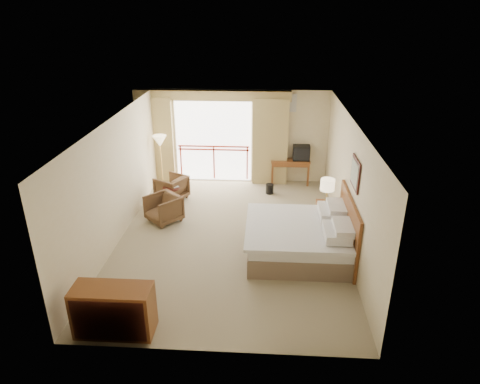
# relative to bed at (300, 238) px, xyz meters

# --- Properties ---
(floor) EXTENTS (7.00, 7.00, 0.00)m
(floor) POSITION_rel_bed_xyz_m (-1.50, 0.60, -0.38)
(floor) COLOR gray
(floor) RESTS_ON ground
(ceiling) EXTENTS (7.00, 7.00, 0.00)m
(ceiling) POSITION_rel_bed_xyz_m (-1.50, 0.60, 2.32)
(ceiling) COLOR white
(ceiling) RESTS_ON wall_back
(wall_back) EXTENTS (5.00, 0.00, 5.00)m
(wall_back) POSITION_rel_bed_xyz_m (-1.50, 4.10, 0.97)
(wall_back) COLOR beige
(wall_back) RESTS_ON ground
(wall_front) EXTENTS (5.00, 0.00, 5.00)m
(wall_front) POSITION_rel_bed_xyz_m (-1.50, -2.90, 0.97)
(wall_front) COLOR beige
(wall_front) RESTS_ON ground
(wall_left) EXTENTS (0.00, 7.00, 7.00)m
(wall_left) POSITION_rel_bed_xyz_m (-4.00, 0.60, 0.97)
(wall_left) COLOR beige
(wall_left) RESTS_ON ground
(wall_right) EXTENTS (0.00, 7.00, 7.00)m
(wall_right) POSITION_rel_bed_xyz_m (1.00, 0.60, 0.97)
(wall_right) COLOR beige
(wall_right) RESTS_ON ground
(balcony_door) EXTENTS (2.40, 0.00, 2.40)m
(balcony_door) POSITION_rel_bed_xyz_m (-2.30, 4.08, 0.82)
(balcony_door) COLOR white
(balcony_door) RESTS_ON wall_back
(balcony_railing) EXTENTS (2.09, 0.03, 1.02)m
(balcony_railing) POSITION_rel_bed_xyz_m (-2.30, 4.06, 0.44)
(balcony_railing) COLOR #B0270F
(balcony_railing) RESTS_ON wall_back
(curtain_left) EXTENTS (1.00, 0.26, 2.50)m
(curtain_left) POSITION_rel_bed_xyz_m (-3.95, 3.95, 0.87)
(curtain_left) COLOR #99834F
(curtain_left) RESTS_ON wall_back
(curtain_right) EXTENTS (1.00, 0.26, 2.50)m
(curtain_right) POSITION_rel_bed_xyz_m (-0.65, 3.95, 0.87)
(curtain_right) COLOR #99834F
(curtain_right) RESTS_ON wall_back
(valance) EXTENTS (4.40, 0.22, 0.28)m
(valance) POSITION_rel_bed_xyz_m (-2.30, 3.98, 2.17)
(valance) COLOR #99834F
(valance) RESTS_ON wall_back
(hvac_vent) EXTENTS (0.50, 0.04, 0.50)m
(hvac_vent) POSITION_rel_bed_xyz_m (-0.20, 4.07, 1.97)
(hvac_vent) COLOR silver
(hvac_vent) RESTS_ON wall_back
(bed) EXTENTS (2.13, 2.06, 0.97)m
(bed) POSITION_rel_bed_xyz_m (0.00, 0.00, 0.00)
(bed) COLOR brown
(bed) RESTS_ON floor
(headboard) EXTENTS (0.06, 2.10, 1.30)m
(headboard) POSITION_rel_bed_xyz_m (0.96, 0.00, 0.27)
(headboard) COLOR brown
(headboard) RESTS_ON wall_right
(framed_art) EXTENTS (0.04, 0.72, 0.60)m
(framed_art) POSITION_rel_bed_xyz_m (0.97, 0.00, 1.47)
(framed_art) COLOR black
(framed_art) RESTS_ON wall_right
(nightstand) EXTENTS (0.46, 0.54, 0.63)m
(nightstand) POSITION_rel_bed_xyz_m (0.66, 1.18, -0.06)
(nightstand) COLOR brown
(nightstand) RESTS_ON floor
(table_lamp) EXTENTS (0.33, 0.33, 0.57)m
(table_lamp) POSITION_rel_bed_xyz_m (0.66, 1.23, 0.70)
(table_lamp) COLOR tan
(table_lamp) RESTS_ON nightstand
(phone) EXTENTS (0.21, 0.17, 0.09)m
(phone) POSITION_rel_bed_xyz_m (0.61, 1.03, 0.30)
(phone) COLOR black
(phone) RESTS_ON nightstand
(desk) EXTENTS (1.12, 0.54, 0.73)m
(desk) POSITION_rel_bed_xyz_m (-0.04, 4.02, 0.20)
(desk) COLOR brown
(desk) RESTS_ON floor
(tv) EXTENTS (0.48, 0.38, 0.44)m
(tv) POSITION_rel_bed_xyz_m (0.26, 3.96, 0.57)
(tv) COLOR black
(tv) RESTS_ON desk
(coffee_maker) EXTENTS (0.15, 0.15, 0.27)m
(coffee_maker) POSITION_rel_bed_xyz_m (-0.39, 3.97, 0.49)
(coffee_maker) COLOR black
(coffee_maker) RESTS_ON desk
(cup) EXTENTS (0.08, 0.08, 0.10)m
(cup) POSITION_rel_bed_xyz_m (-0.24, 3.92, 0.40)
(cup) COLOR white
(cup) RESTS_ON desk
(wastebasket) EXTENTS (0.27, 0.27, 0.27)m
(wastebasket) POSITION_rel_bed_xyz_m (-0.63, 3.14, -0.24)
(wastebasket) COLOR black
(wastebasket) RESTS_ON floor
(armchair_far) EXTENTS (0.98, 0.97, 0.66)m
(armchair_far) POSITION_rel_bed_xyz_m (-3.28, 2.60, -0.38)
(armchair_far) COLOR #4D321D
(armchair_far) RESTS_ON floor
(armchair_near) EXTENTS (1.02, 1.03, 0.67)m
(armchair_near) POSITION_rel_bed_xyz_m (-3.20, 1.30, -0.38)
(armchair_near) COLOR #4D321D
(armchair_near) RESTS_ON floor
(side_table) EXTENTS (0.45, 0.45, 0.49)m
(side_table) POSITION_rel_bed_xyz_m (-3.20, 2.24, -0.04)
(side_table) COLOR black
(side_table) RESTS_ON floor
(book) EXTENTS (0.28, 0.30, 0.02)m
(book) POSITION_rel_bed_xyz_m (-3.20, 2.24, 0.12)
(book) COLOR white
(book) RESTS_ON side_table
(floor_lamp) EXTENTS (0.39, 0.39, 1.54)m
(floor_lamp) POSITION_rel_bed_xyz_m (-3.72, 3.42, 0.95)
(floor_lamp) COLOR tan
(floor_lamp) RESTS_ON floor
(dresser) EXTENTS (1.25, 0.53, 0.83)m
(dresser) POSITION_rel_bed_xyz_m (-3.11, -2.56, 0.04)
(dresser) COLOR brown
(dresser) RESTS_ON floor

